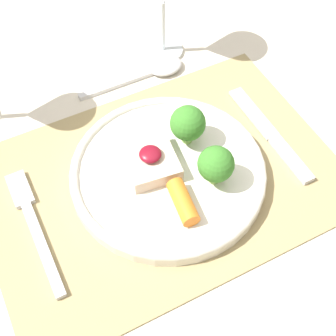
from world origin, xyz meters
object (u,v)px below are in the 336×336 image
(knife, at_px, (275,139))
(spoon, at_px, (156,69))
(fork, at_px, (32,221))
(dinner_plate, at_px, (170,169))

(knife, bearing_deg, spoon, 115.23)
(fork, bearing_deg, knife, -5.27)
(knife, distance_m, spoon, 0.21)
(fork, relative_size, knife, 1.00)
(fork, distance_m, spoon, 0.30)
(dinner_plate, height_order, knife, dinner_plate)
(fork, xyz_separation_m, knife, (0.33, -0.03, 0.00))
(fork, xyz_separation_m, spoon, (0.25, 0.17, 0.00))
(dinner_plate, relative_size, fork, 1.37)
(spoon, bearing_deg, fork, -144.27)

